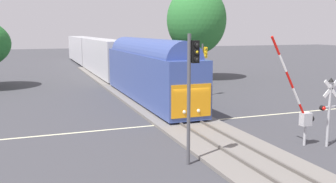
{
  "coord_description": "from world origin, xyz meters",
  "views": [
    {
      "loc": [
        -9.57,
        -22.55,
        6.15
      ],
      "look_at": [
        -0.78,
        1.15,
        2.0
      ],
      "focal_mm": 39.96,
      "sensor_mm": 36.0,
      "label": 1
    }
  ],
  "objects": [
    {
      "name": "ground_plane",
      "position": [
        0.0,
        0.0,
        0.0
      ],
      "size": [
        220.0,
        220.0,
        0.0
      ],
      "primitive_type": "plane",
      "color": "#3D3D42"
    },
    {
      "name": "road_centre_stripe",
      "position": [
        0.0,
        0.0,
        0.0
      ],
      "size": [
        44.0,
        0.2,
        0.01
      ],
      "color": "beige",
      "rests_on": "ground"
    },
    {
      "name": "railway_track",
      "position": [
        0.0,
        0.0,
        0.1
      ],
      "size": [
        4.4,
        80.0,
        0.32
      ],
      "color": "slate",
      "rests_on": "ground"
    },
    {
      "name": "commuter_train",
      "position": [
        0.0,
        27.73,
        2.74
      ],
      "size": [
        3.04,
        61.73,
        5.16
      ],
      "color": "#384C93",
      "rests_on": "railway_track"
    },
    {
      "name": "crossing_gate_near",
      "position": [
        3.87,
        -6.86,
        1.95
      ],
      "size": [
        2.97,
        0.4,
        5.88
      ],
      "color": "#B7B7BC",
      "rests_on": "ground"
    },
    {
      "name": "crossing_signal_mast",
      "position": [
        5.11,
        -7.48,
        2.28
      ],
      "size": [
        1.36,
        0.44,
        3.72
      ],
      "color": "#B2B2B7",
      "rests_on": "ground"
    },
    {
      "name": "traffic_signal_median",
      "position": [
        -2.81,
        -7.38,
        4.01
      ],
      "size": [
        0.53,
        0.38,
        6.01
      ],
      "color": "#4C4C51",
      "rests_on": "ground"
    },
    {
      "name": "traffic_signal_far_side",
      "position": [
        5.58,
        8.73,
        3.31
      ],
      "size": [
        0.53,
        0.38,
        4.93
      ],
      "color": "#4C4C51",
      "rests_on": "ground"
    },
    {
      "name": "oak_far_right",
      "position": [
        9.97,
        20.05,
        7.4
      ],
      "size": [
        7.32,
        7.32,
        11.61
      ],
      "color": "brown",
      "rests_on": "ground"
    }
  ]
}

